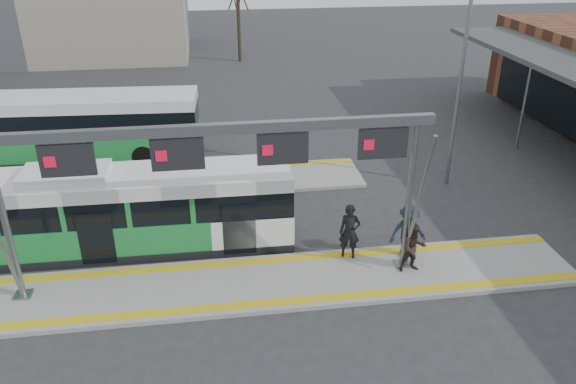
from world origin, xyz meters
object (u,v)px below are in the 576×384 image
(hero_bus, at_px, (128,211))
(passenger_c, at_px, (408,232))
(passenger_a, at_px, (350,232))
(gantry, at_px, (219,159))
(passenger_b, at_px, (414,248))

(hero_bus, bearing_deg, passenger_c, -12.87)
(passenger_a, height_order, passenger_c, passenger_c)
(gantry, relative_size, passenger_c, 6.77)
(hero_bus, bearing_deg, gantry, -39.99)
(gantry, xyz_separation_m, passenger_a, (4.18, 0.79, -3.19))
(passenger_b, bearing_deg, passenger_c, 81.12)
(hero_bus, xyz_separation_m, passenger_b, (9.22, -3.06, -0.42))
(gantry, distance_m, passenger_c, 6.91)
(passenger_b, distance_m, passenger_c, 0.84)
(passenger_a, distance_m, passenger_c, 1.94)
(hero_bus, bearing_deg, passenger_b, -17.74)
(passenger_b, bearing_deg, hero_bus, 158.39)
(passenger_b, xyz_separation_m, passenger_c, (0.08, 0.83, 0.12))
(gantry, xyz_separation_m, passenger_c, (6.11, 0.51, -3.19))
(hero_bus, relative_size, passenger_b, 6.67)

